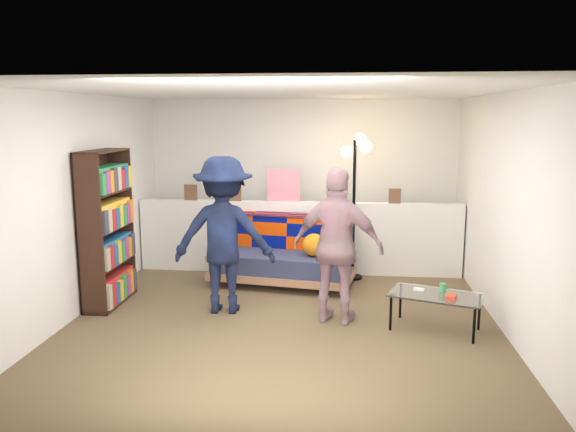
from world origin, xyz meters
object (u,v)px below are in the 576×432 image
Objects in this scene: person_left at (224,235)px; person_right at (338,247)px; bookshelf at (107,233)px; floor_lamp at (356,177)px; futon_sofa at (285,256)px; coffee_table at (436,297)px.

person_right is at bearing 166.97° from person_left.
person_left is at bearing -4.75° from bookshelf.
person_right is at bearing -97.01° from floor_lamp.
futon_sofa is 1.57m from person_right.
floor_lamp is (-0.80, 1.81, 1.02)m from coffee_table.
coffee_table is 0.59× the size of person_left.
person_right is (-1.01, 0.13, 0.47)m from coffee_table.
futon_sofa is at bearing -119.38° from person_left.
coffee_table is (1.71, -1.47, -0.01)m from futon_sofa.
futon_sofa is at bearing 26.82° from bookshelf.
person_right is (1.26, -0.23, -0.05)m from person_left.
bookshelf reaches higher than coffee_table.
coffee_table is at bearing -40.66° from futon_sofa.
bookshelf is at bearing 172.49° from coffee_table.
coffee_table is 2.35m from person_left.
floor_lamp reaches higher than futon_sofa.
futon_sofa is 2.25m from coffee_table.
futon_sofa is 1.08× the size of bookshelf.
person_right is at bearing -62.23° from futon_sofa.
coffee_table is (3.66, -0.48, -0.48)m from bookshelf.
floor_lamp is at bearing -138.03° from person_left.
person_right is (0.70, -1.33, 0.46)m from futon_sofa.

